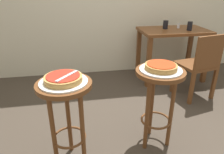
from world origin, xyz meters
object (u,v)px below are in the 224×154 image
stool_foreground (66,105)px  cup_far_edge (165,25)px  serving_plate_middle (161,70)px  pizza_middle (161,66)px  dining_table (173,39)px  pizza_foreground (63,78)px  pizza_server_knife (67,76)px  serving_plate_foreground (64,82)px  condiment_shaker (178,26)px  stool_middle (159,91)px  wooden_chair (200,64)px  cup_near_edge (190,26)px

stool_foreground → cup_far_edge: (1.42, 1.55, 0.28)m
serving_plate_middle → pizza_middle: bearing=0.0°
dining_table → pizza_foreground: bearing=-135.6°
stool_foreground → pizza_server_knife: (0.03, -0.02, 0.25)m
serving_plate_foreground → condiment_shaker: bearing=43.8°
serving_plate_middle → dining_table: bearing=61.5°
condiment_shaker → pizza_server_knife: size_ratio=0.34×
stool_foreground → pizza_middle: bearing=7.5°
stool_middle → pizza_middle: (0.00, 0.00, 0.22)m
stool_foreground → cup_far_edge: cup_far_edge is taller
serving_plate_foreground → stool_middle: serving_plate_foreground is taller
pizza_middle → wooden_chair: size_ratio=0.31×
stool_middle → condiment_shaker: 1.71m
dining_table → pizza_server_knife: bearing=-134.7°
cup_near_edge → pizza_server_knife: size_ratio=0.57×
pizza_foreground → wooden_chair: 1.84m
pizza_foreground → dining_table: pizza_foreground is taller
serving_plate_foreground → cup_near_edge: 2.20m
stool_foreground → cup_far_edge: 2.12m
pizza_foreground → wooden_chair: size_ratio=0.32×
condiment_shaker → serving_plate_middle: bearing=-120.3°
stool_foreground → pizza_server_knife: pizza_server_knife is taller
serving_plate_foreground → pizza_server_knife: bearing=-33.7°
stool_foreground → pizza_middle: 0.81m
serving_plate_foreground → cup_near_edge: cup_near_edge is taller
stool_foreground → stool_middle: (0.78, 0.10, 0.00)m
cup_far_edge → wooden_chair: bearing=-75.4°
stool_middle → condiment_shaker: bearing=59.7°
wooden_chair → pizza_server_knife: bearing=-151.6°
cup_near_edge → cup_far_edge: 0.34m
serving_plate_middle → serving_plate_foreground: bearing=-172.5°
serving_plate_middle → wooden_chair: 1.14m
dining_table → cup_far_edge: bearing=154.7°
pizza_middle → stool_middle: bearing=0.0°
cup_far_edge → serving_plate_foreground: bearing=-132.4°
stool_foreground → pizza_foreground: pizza_foreground is taller
serving_plate_foreground → serving_plate_middle: size_ratio=1.00×
dining_table → stool_foreground: bearing=-135.6°
cup_far_edge → condiment_shaker: size_ratio=1.65×
serving_plate_middle → cup_near_edge: cup_near_edge is taller
pizza_middle → pizza_server_knife: 0.76m
stool_middle → cup_far_edge: 1.61m
stool_foreground → serving_plate_foreground: bearing=-90.0°
dining_table → wooden_chair: (0.07, -0.67, -0.16)m
stool_foreground → pizza_server_knife: bearing=-33.7°
pizza_foreground → wooden_chair: (1.61, 0.84, -0.31)m
cup_far_edge → stool_middle: bearing=-113.9°
pizza_foreground → wooden_chair: wooden_chair is taller
condiment_shaker → wooden_chair: bearing=-91.8°
serving_plate_foreground → wooden_chair: wooden_chair is taller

